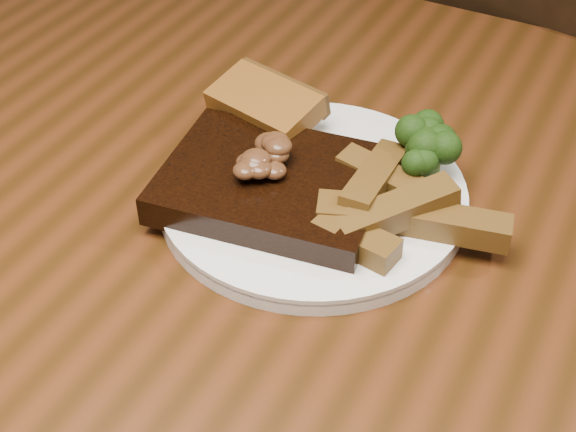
% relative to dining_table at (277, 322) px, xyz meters
% --- Properties ---
extents(dining_table, '(1.60, 0.90, 0.75)m').
position_rel_dining_table_xyz_m(dining_table, '(0.00, 0.00, 0.00)').
color(dining_table, '#46210E').
rests_on(dining_table, ground).
extents(chair_far, '(0.48, 0.48, 0.86)m').
position_rel_dining_table_xyz_m(chair_far, '(0.08, 0.59, -0.19)').
color(chair_far, black).
rests_on(chair_far, ground).
extents(plate, '(0.29, 0.29, 0.01)m').
position_rel_dining_table_xyz_m(plate, '(0.00, 0.06, 0.10)').
color(plate, white).
rests_on(plate, dining_table).
extents(steak, '(0.19, 0.16, 0.03)m').
position_rel_dining_table_xyz_m(steak, '(-0.02, 0.04, 0.12)').
color(steak, black).
rests_on(steak, plate).
extents(steak_bone, '(0.15, 0.04, 0.02)m').
position_rel_dining_table_xyz_m(steak_bone, '(-0.02, -0.02, 0.11)').
color(steak_bone, '#BEB293').
rests_on(steak_bone, plate).
extents(mushroom_pile, '(0.07, 0.07, 0.03)m').
position_rel_dining_table_xyz_m(mushroom_pile, '(-0.02, 0.04, 0.14)').
color(mushroom_pile, '#502D19').
rests_on(mushroom_pile, steak).
extents(garlic_bread, '(0.11, 0.07, 0.02)m').
position_rel_dining_table_xyz_m(garlic_bread, '(-0.07, 0.12, 0.12)').
color(garlic_bread, brown).
rests_on(garlic_bread, plate).
extents(potato_wedges, '(0.13, 0.13, 0.02)m').
position_rel_dining_table_xyz_m(potato_wedges, '(0.06, 0.04, 0.12)').
color(potato_wedges, brown).
rests_on(potato_wedges, plate).
extents(broccoli_cluster, '(0.08, 0.08, 0.04)m').
position_rel_dining_table_xyz_m(broccoli_cluster, '(0.07, 0.14, 0.12)').
color(broccoli_cluster, '#1B390D').
rests_on(broccoli_cluster, plate).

